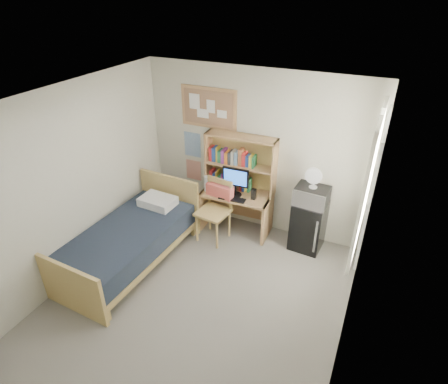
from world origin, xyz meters
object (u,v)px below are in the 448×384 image
at_px(bed, 129,246).
at_px(speaker_left, 218,187).
at_px(microwave, 312,196).
at_px(desk, 236,212).
at_px(bulletin_board, 209,108).
at_px(desk_chair, 213,212).
at_px(mini_fridge, 308,225).
at_px(monitor, 236,183).
at_px(desk_fan, 314,178).
at_px(speaker_right, 254,194).

distance_m(bed, speaker_left, 1.63).
bearing_deg(microwave, desk, -175.24).
bearing_deg(bulletin_board, bed, -105.72).
bearing_deg(desk, desk_chair, -122.87).
xyz_separation_m(desk_chair, speaker_left, (-0.07, 0.32, 0.26)).
relative_size(desk, bed, 0.53).
height_order(mini_fridge, bed, mini_fridge).
bearing_deg(speaker_left, mini_fridge, 2.10).
relative_size(monitor, microwave, 0.96).
distance_m(bed, monitor, 1.85).
xyz_separation_m(monitor, speaker_left, (-0.30, -0.01, -0.15)).
relative_size(desk_chair, desk_fan, 3.42).
bearing_deg(desk_fan, speaker_left, -172.64).
bearing_deg(speaker_left, bed, -122.82).
bearing_deg(bed, speaker_right, 47.40).
bearing_deg(speaker_right, mini_fridge, 3.54).
height_order(speaker_left, speaker_right, speaker_right).
height_order(desk_chair, speaker_right, desk_chair).
distance_m(monitor, desk_fan, 1.21).
xyz_separation_m(desk_chair, speaker_right, (0.53, 0.34, 0.27)).
height_order(mini_fridge, microwave, microwave).
bearing_deg(mini_fridge, monitor, -171.34).
xyz_separation_m(bulletin_board, mini_fridge, (1.79, -0.24, -1.53)).
bearing_deg(speaker_left, speaker_right, 0.00).
xyz_separation_m(bulletin_board, speaker_right, (0.91, -0.33, -1.15)).
xyz_separation_m(desk, mini_fridge, (1.17, 0.04, 0.05)).
distance_m(desk_chair, microwave, 1.52).
distance_m(speaker_right, microwave, 0.88).
distance_m(desk, speaker_right, 0.53).
relative_size(monitor, speaker_left, 2.91).
distance_m(speaker_left, desk_fan, 1.54).
height_order(bulletin_board, monitor, bulletin_board).
bearing_deg(desk, desk_fan, -1.26).
distance_m(bulletin_board, monitor, 1.23).
height_order(bulletin_board, bed, bulletin_board).
bearing_deg(speaker_right, monitor, -180.00).
bearing_deg(monitor, mini_fridge, 2.64).
relative_size(desk, mini_fridge, 1.40).
bearing_deg(monitor, desk, 90.00).
height_order(bed, speaker_right, speaker_right).
relative_size(desk, microwave, 2.34).
height_order(desk, bed, desk).
relative_size(desk, monitor, 2.44).
xyz_separation_m(desk, bed, (-1.09, -1.41, -0.06)).
height_order(bulletin_board, speaker_right, bulletin_board).
relative_size(bulletin_board, bed, 0.45).
bearing_deg(desk, bed, -129.88).
bearing_deg(desk_chair, mini_fridge, 23.64).
xyz_separation_m(desk, desk_chair, (-0.23, -0.39, 0.16)).
distance_m(bed, speaker_right, 2.01).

